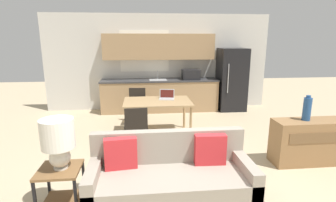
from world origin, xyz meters
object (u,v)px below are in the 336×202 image
dining_table (157,104)px  couch (170,177)px  vase (307,109)px  refrigerator (231,80)px  laptop (167,97)px  side_table (61,182)px  dining_chair_far_left (137,104)px  table_lamp (58,139)px  dining_chair_near_left (136,126)px  credenza (309,142)px

dining_table → couch: bearing=-89.9°
dining_table → vase: size_ratio=3.42×
refrigerator → laptop: 2.64m
side_table → dining_chair_far_left: dining_chair_far_left is taller
table_lamp → dining_chair_near_left: table_lamp is taller
dining_table → dining_chair_far_left: bearing=117.9°
dining_chair_far_left → laptop: bearing=-40.2°
dining_table → couch: size_ratio=0.71×
refrigerator → dining_chair_far_left: 2.90m
dining_chair_far_left → dining_chair_near_left: bearing=-85.2°
dining_chair_near_left → laptop: laptop is taller
laptop → dining_chair_far_left: bearing=144.4°
side_table → couch: bearing=1.3°
refrigerator → table_lamp: size_ratio=2.92×
side_table → laptop: bearing=59.6°
couch → side_table: couch is taller
dining_chair_far_left → dining_chair_near_left: 1.65m
side_table → dining_chair_far_left: 3.37m
table_lamp → credenza: 3.83m
credenza → dining_chair_near_left: 2.95m
dining_chair_far_left → side_table: bearing=-100.1°
dining_table → laptop: laptop is taller
refrigerator → credenza: refrigerator is taller
table_lamp → vase: (3.60, 0.87, 0.02)m
couch → dining_chair_near_left: size_ratio=2.33×
couch → refrigerator: bearing=62.2°
refrigerator → side_table: 5.59m
side_table → vase: 3.76m
side_table → table_lamp: (0.02, 0.01, 0.54)m
couch → dining_chair_far_left: size_ratio=2.33×
credenza → dining_chair_near_left: dining_chair_near_left is taller
couch → credenza: (2.40, 0.84, 0.03)m
laptop → vase: bearing=-30.0°
side_table → table_lamp: bearing=35.9°
dining_table → refrigerator: bearing=39.7°
vase → laptop: vase is taller
table_lamp → dining_chair_far_left: bearing=75.3°
laptop → refrigerator: bearing=49.1°
refrigerator → dining_chair_far_left: refrigerator is taller
couch → laptop: laptop is taller
couch → table_lamp: 1.41m
table_lamp → dining_chair_near_left: bearing=61.9°
refrigerator → table_lamp: (-3.54, -4.27, 0.03)m
couch → table_lamp: table_lamp is taller
couch → table_lamp: size_ratio=3.30×
couch → dining_chair_near_left: 1.65m
dining_table → side_table: dining_table is taller
dining_table → table_lamp: table_lamp is taller
table_lamp → dining_chair_near_left: 1.85m
couch → credenza: 2.54m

